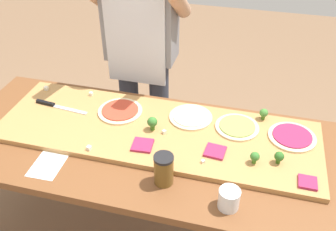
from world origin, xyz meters
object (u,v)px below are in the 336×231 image
pizza_whole_white_garlic (191,117)px  pizza_whole_beet_magenta (292,136)px  pizza_whole_tomato_red (120,111)px  pizza_slice_far_left (142,145)px  prep_table (142,157)px  cheese_crumble_c (203,161)px  pizza_slice_center (308,182)px  cheese_crumble_e (46,88)px  recipe_note (48,165)px  pizza_slice_far_right (215,151)px  pizza_whole_pesto_green (237,127)px  cheese_crumble_a (164,132)px  broccoli_floret_center_right (152,122)px  flour_cup (229,200)px  broccoli_floret_front_mid (264,113)px  broccoli_floret_back_mid (255,157)px  chefs_knife (54,105)px  cheese_crumble_b (91,94)px  broccoli_floret_back_right (279,157)px  cook_center (141,42)px  cheese_crumble_d (89,148)px  sauce_jar (164,169)px

pizza_whole_white_garlic → pizza_whole_beet_magenta: size_ratio=0.98×
pizza_whole_tomato_red → pizza_slice_far_left: 0.30m
prep_table → cheese_crumble_c: size_ratio=136.35×
pizza_whole_white_garlic → pizza_slice_center: (0.56, -0.32, -0.00)m
cheese_crumble_e → recipe_note: cheese_crumble_e is taller
pizza_whole_tomato_red → pizza_slice_far_right: size_ratio=2.56×
pizza_whole_pesto_green → cheese_crumble_a: size_ratio=13.01×
pizza_slice_center → cheese_crumble_e: 1.45m
broccoli_floret_center_right → recipe_note: bearing=-139.5°
prep_table → pizza_slice_far_left: bearing=-65.6°
pizza_whole_white_garlic → flour_cup: bearing=-63.0°
pizza_whole_beet_magenta → pizza_whole_tomato_red: bearing=-179.5°
pizza_slice_far_right → broccoli_floret_front_mid: 0.37m
pizza_whole_pesto_green → pizza_slice_center: size_ratio=2.84×
broccoli_floret_front_mid → cheese_crumble_a: broccoli_floret_front_mid is taller
pizza_slice_far_left → cheese_crumble_e: (-0.67, 0.32, 0.00)m
broccoli_floret_center_right → broccoli_floret_back_mid: broccoli_floret_center_right is taller
chefs_knife → broccoli_floret_back_mid: broccoli_floret_back_mid is taller
cheese_crumble_b → recipe_note: bearing=-87.2°
broccoli_floret_front_mid → cheese_crumble_e: broccoli_floret_front_mid is taller
prep_table → broccoli_floret_center_right: bearing=66.5°
pizza_whole_tomato_red → broccoli_floret_back_right: (0.80, -0.18, 0.03)m
pizza_slice_far_left → cheese_crumble_b: cheese_crumble_b is taller
pizza_whole_tomato_red → flour_cup: size_ratio=2.61×
pizza_whole_pesto_green → cook_center: 0.75m
cheese_crumble_a → flour_cup: flour_cup is taller
cheese_crumble_c → broccoli_floret_center_right: bearing=148.9°
broccoli_floret_front_mid → cheese_crumble_a: (-0.45, -0.24, -0.03)m
broccoli_floret_back_right → cheese_crumble_d: 0.85m
broccoli_floret_back_mid → cheese_crumble_a: bearing=167.1°
cheese_crumble_c → cheese_crumble_d: 0.52m
pizza_whole_beet_magenta → pizza_whole_pesto_green: (-0.26, 0.01, 0.00)m
recipe_note → broccoli_floret_center_right: bearing=40.5°
cheese_crumble_c → pizza_slice_far_left: bearing=172.4°
cook_center → pizza_whole_white_garlic: bearing=-44.5°
chefs_knife → cheese_crumble_c: bearing=-15.1°
broccoli_floret_center_right → sauce_jar: (0.14, -0.30, 0.00)m
pizza_slice_center → cheese_crumble_d: (-0.96, -0.03, 0.00)m
broccoli_floret_center_right → prep_table: bearing=-113.5°
cheese_crumble_c → cook_center: size_ratio=0.01×
pizza_slice_center → broccoli_floret_center_right: 0.74m
chefs_knife → broccoli_floret_center_right: bearing=-5.9°
prep_table → chefs_knife: size_ratio=6.09×
pizza_whole_white_garlic → cheese_crumble_e: (-0.84, 0.05, 0.00)m
flour_cup → cook_center: bearing=125.9°
pizza_whole_pesto_green → pizza_slice_center: (0.32, -0.30, -0.00)m
broccoli_floret_center_right → cheese_crumble_c: 0.33m
cheese_crumble_d → cheese_crumble_e: bearing=137.6°
prep_table → broccoli_floret_center_right: size_ratio=26.18×
cheese_crumble_a → flour_cup: bearing=-44.5°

